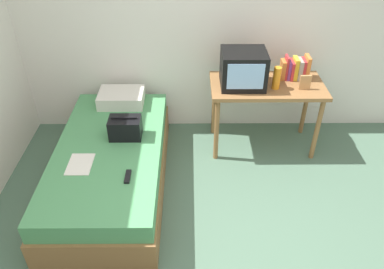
{
  "coord_description": "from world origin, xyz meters",
  "views": [
    {
      "loc": [
        -0.11,
        -1.91,
        2.6
      ],
      "look_at": [
        -0.09,
        0.92,
        0.57
      ],
      "focal_mm": 35.47,
      "sensor_mm": 36.0,
      "label": 1
    }
  ],
  "objects": [
    {
      "name": "ground_plane",
      "position": [
        0.0,
        0.0,
        0.0
      ],
      "size": [
        8.0,
        8.0,
        0.0
      ],
      "primitive_type": "plane",
      "color": "#4C6B56"
    },
    {
      "name": "tv",
      "position": [
        0.42,
        1.51,
        0.95
      ],
      "size": [
        0.44,
        0.39,
        0.36
      ],
      "color": "black",
      "rests_on": "desk"
    },
    {
      "name": "bed",
      "position": [
        -0.87,
        0.88,
        0.23
      ],
      "size": [
        1.0,
        2.0,
        0.47
      ],
      "color": "olive",
      "rests_on": "ground"
    },
    {
      "name": "desk",
      "position": [
        0.68,
        1.53,
        0.67
      ],
      "size": [
        1.16,
        0.6,
        0.77
      ],
      "color": "olive",
      "rests_on": "ground"
    },
    {
      "name": "handbag",
      "position": [
        -0.72,
        1.03,
        0.57
      ],
      "size": [
        0.3,
        0.2,
        0.23
      ],
      "color": "black",
      "rests_on": "bed"
    },
    {
      "name": "wall_back",
      "position": [
        0.0,
        2.0,
        1.3
      ],
      "size": [
        5.2,
        0.1,
        2.6
      ],
      "primitive_type": "cube",
      "color": "silver",
      "rests_on": "ground"
    },
    {
      "name": "book_row",
      "position": [
        0.98,
        1.66,
        0.88
      ],
      "size": [
        0.28,
        0.17,
        0.25
      ],
      "color": "#CC7233",
      "rests_on": "desk"
    },
    {
      "name": "picture_frame",
      "position": [
        1.03,
        1.42,
        0.84
      ],
      "size": [
        0.11,
        0.02,
        0.15
      ],
      "primitive_type": "cube",
      "color": "#B27F4C",
      "rests_on": "desk"
    },
    {
      "name": "magazine",
      "position": [
        -1.07,
        0.62,
        0.48
      ],
      "size": [
        0.21,
        0.29,
        0.01
      ],
      "primitive_type": "cube",
      "color": "white",
      "rests_on": "bed"
    },
    {
      "name": "remote_dark",
      "position": [
        -0.63,
        0.45,
        0.48
      ],
      "size": [
        0.04,
        0.16,
        0.02
      ],
      "primitive_type": "cube",
      "color": "black",
      "rests_on": "bed"
    },
    {
      "name": "pillow",
      "position": [
        -0.85,
        1.65,
        0.54
      ],
      "size": [
        0.48,
        0.36,
        0.14
      ],
      "primitive_type": "cube",
      "color": "silver",
      "rests_on": "bed"
    },
    {
      "name": "water_bottle",
      "position": [
        0.75,
        1.44,
        0.88
      ],
      "size": [
        0.08,
        0.08,
        0.23
      ],
      "primitive_type": "cylinder",
      "color": "orange",
      "rests_on": "desk"
    }
  ]
}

